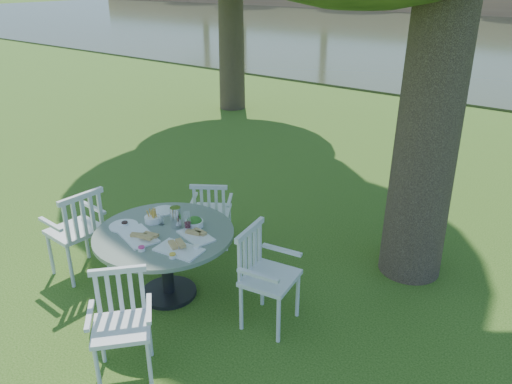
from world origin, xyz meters
TOP-DOWN VIEW (x-y plane):
  - ground at (0.00, 0.00)m, footprint 140.00×140.00m
  - table at (-0.31, -0.86)m, footprint 1.35×1.35m
  - chair_ne at (0.67, -0.62)m, footprint 0.52×0.54m
  - chair_nw at (-0.60, 0.13)m, footprint 0.57×0.56m
  - chair_sw at (-1.29, -1.15)m, footprint 0.49×0.52m
  - chair_se at (0.15, -1.78)m, footprint 0.61×0.61m
  - tableware at (-0.30, -0.82)m, footprint 1.14×0.85m

SIDE VIEW (x-z plane):
  - ground at x=0.00m, z-range 0.00..0.00m
  - chair_nw at x=-0.60m, z-range 0.07..0.91m
  - chair_se at x=0.15m, z-range 0.08..0.97m
  - chair_ne at x=0.67m, z-range 0.08..1.03m
  - table at x=-0.31m, z-range 0.22..0.94m
  - chair_sw at x=-1.29m, z-range 0.09..1.08m
  - tableware at x=-0.30m, z-range 0.65..0.86m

